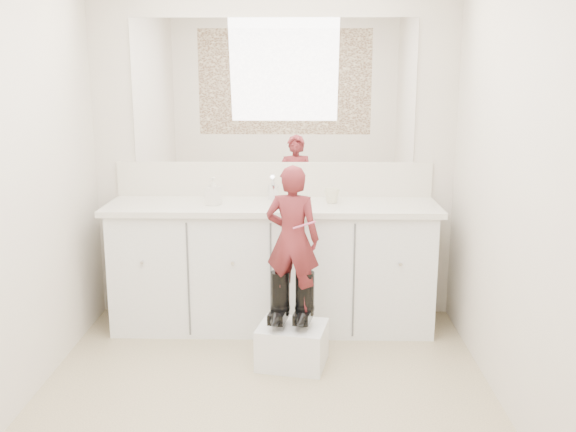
{
  "coord_description": "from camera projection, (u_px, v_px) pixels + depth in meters",
  "views": [
    {
      "loc": [
        0.2,
        -3.1,
        1.79
      ],
      "look_at": [
        0.12,
        0.66,
        0.93
      ],
      "focal_mm": 40.0,
      "sensor_mm": 36.0,
      "label": 1
    }
  ],
  "objects": [
    {
      "name": "cup",
      "position": [
        332.0,
        196.0,
        4.43
      ],
      "size": [
        0.11,
        0.11,
        0.1
      ],
      "primitive_type": "imported",
      "rotation": [
        0.0,
        0.0,
        -0.03
      ],
      "color": "beige",
      "rests_on": "countertop"
    },
    {
      "name": "soap_bottle",
      "position": [
        213.0,
        191.0,
        4.35
      ],
      "size": [
        0.11,
        0.11,
        0.19
      ],
      "primitive_type": "imported",
      "rotation": [
        0.0,
        0.0,
        -0.39
      ],
      "color": "beige",
      "rests_on": "countertop"
    },
    {
      "name": "dot_panel",
      "position": [
        221.0,
        127.0,
        1.6
      ],
      "size": [
        2.0,
        0.01,
        1.2
      ],
      "primitive_type": "cube",
      "color": "#472819",
      "rests_on": "wall_front"
    },
    {
      "name": "countertop",
      "position": [
        272.0,
        207.0,
        4.41
      ],
      "size": [
        2.28,
        0.58,
        0.04
      ],
      "primitive_type": "cube",
      "color": "beige",
      "rests_on": "vanity_cabinet"
    },
    {
      "name": "boot_right",
      "position": [
        305.0,
        298.0,
        3.91
      ],
      "size": [
        0.16,
        0.24,
        0.34
      ],
      "primitive_type": null,
      "rotation": [
        0.0,
        0.0,
        -0.2
      ],
      "color": "black",
      "rests_on": "step_stool"
    },
    {
      "name": "wall_left",
      "position": [
        0.0,
        191.0,
        3.19
      ],
      "size": [
        0.0,
        3.0,
        3.0
      ],
      "primitive_type": "plane",
      "rotation": [
        1.57,
        0.0,
        1.57
      ],
      "color": "beige",
      "rests_on": "floor"
    },
    {
      "name": "toddler",
      "position": [
        292.0,
        239.0,
        3.83
      ],
      "size": [
        0.36,
        0.27,
        0.89
      ],
      "primitive_type": "imported",
      "rotation": [
        0.0,
        0.0,
        2.95
      ],
      "color": "maroon",
      "rests_on": "step_stool"
    },
    {
      "name": "toothbrush",
      "position": [
        304.0,
        225.0,
        3.73
      ],
      "size": [
        0.14,
        0.04,
        0.06
      ],
      "primitive_type": "cylinder",
      "rotation": [
        0.0,
        1.22,
        -0.2
      ],
      "color": "#CE5079",
      "rests_on": "toddler"
    },
    {
      "name": "faucet",
      "position": [
        273.0,
        192.0,
        4.56
      ],
      "size": [
        0.08,
        0.08,
        0.1
      ],
      "primitive_type": "cylinder",
      "color": "silver",
      "rests_on": "countertop"
    },
    {
      "name": "boot_left",
      "position": [
        280.0,
        298.0,
        3.92
      ],
      "size": [
        0.16,
        0.24,
        0.34
      ],
      "primitive_type": null,
      "rotation": [
        0.0,
        0.0,
        -0.2
      ],
      "color": "black",
      "rests_on": "step_stool"
    },
    {
      "name": "wall_back",
      "position": [
        274.0,
        154.0,
        4.62
      ],
      "size": [
        2.6,
        0.0,
        2.6
      ],
      "primitive_type": "plane",
      "rotation": [
        1.57,
        0.0,
        0.0
      ],
      "color": "beige",
      "rests_on": "floor"
    },
    {
      "name": "floor",
      "position": [
        263.0,
        413.0,
        3.42
      ],
      "size": [
        3.0,
        3.0,
        0.0
      ],
      "primitive_type": "plane",
      "color": "#7F6C53",
      "rests_on": "ground"
    },
    {
      "name": "vanity_cabinet",
      "position": [
        273.0,
        268.0,
        4.52
      ],
      "size": [
        2.2,
        0.55,
        0.85
      ],
      "primitive_type": "cube",
      "color": "silver",
      "rests_on": "floor"
    },
    {
      "name": "wall_front",
      "position": [
        224.0,
        298.0,
        1.7
      ],
      "size": [
        2.6,
        0.0,
        2.6
      ],
      "primitive_type": "plane",
      "rotation": [
        -1.57,
        0.0,
        0.0
      ],
      "color": "beige",
      "rests_on": "floor"
    },
    {
      "name": "backsplash",
      "position": [
        274.0,
        179.0,
        4.65
      ],
      "size": [
        2.28,
        0.03,
        0.25
      ],
      "primitive_type": "cube",
      "color": "beige",
      "rests_on": "countertop"
    },
    {
      "name": "mirror",
      "position": [
        274.0,
        92.0,
        4.51
      ],
      "size": [
        2.0,
        0.02,
        1.0
      ],
      "primitive_type": "cube",
      "color": "white",
      "rests_on": "wall_back"
    },
    {
      "name": "wall_right",
      "position": [
        526.0,
        193.0,
        3.13
      ],
      "size": [
        0.0,
        3.0,
        3.0
      ],
      "primitive_type": "plane",
      "rotation": [
        1.57,
        0.0,
        -1.57
      ],
      "color": "beige",
      "rests_on": "floor"
    },
    {
      "name": "step_stool",
      "position": [
        292.0,
        345.0,
        3.96
      ],
      "size": [
        0.46,
        0.41,
        0.26
      ],
      "primitive_type": "cube",
      "rotation": [
        0.0,
        0.0,
        -0.2
      ],
      "color": "silver",
      "rests_on": "floor"
    }
  ]
}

